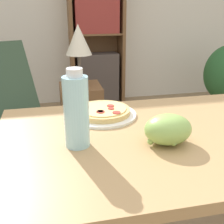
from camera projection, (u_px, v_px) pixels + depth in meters
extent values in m
cube|color=tan|center=(177.00, 137.00, 0.99)|extent=(1.25, 0.73, 0.03)
cylinder|color=tan|center=(28.00, 193.00, 1.29)|extent=(0.06, 0.06, 0.72)
cylinder|color=white|center=(103.00, 115.00, 1.13)|extent=(0.27, 0.27, 0.01)
cylinder|color=#DBB26B|center=(103.00, 111.00, 1.12)|extent=(0.22, 0.22, 0.02)
cylinder|color=#EACC7A|center=(103.00, 108.00, 1.12)|extent=(0.19, 0.19, 0.00)
cylinder|color=#A83328|center=(110.00, 106.00, 1.14)|extent=(0.03, 0.03, 0.00)
cylinder|color=#A83328|center=(100.00, 111.00, 1.08)|extent=(0.02, 0.02, 0.00)
cylinder|color=#A83328|center=(111.00, 108.00, 1.11)|extent=(0.02, 0.02, 0.00)
cylinder|color=#A83328|center=(100.00, 112.00, 1.07)|extent=(0.03, 0.03, 0.00)
cylinder|color=#A83328|center=(117.00, 113.00, 1.06)|extent=(0.03, 0.03, 0.00)
ellipsoid|color=#93BC5B|center=(168.00, 129.00, 0.89)|extent=(0.15, 0.12, 0.10)
sphere|color=#93BC5B|center=(175.00, 128.00, 0.95)|extent=(0.02, 0.02, 0.02)
sphere|color=#93BC5B|center=(150.00, 142.00, 0.88)|extent=(0.02, 0.02, 0.02)
sphere|color=#93BC5B|center=(150.00, 132.00, 0.91)|extent=(0.02, 0.02, 0.02)
sphere|color=#93BC5B|center=(155.00, 131.00, 0.87)|extent=(0.03, 0.03, 0.03)
sphere|color=#93BC5B|center=(173.00, 142.00, 0.87)|extent=(0.03, 0.03, 0.03)
sphere|color=#93BC5B|center=(173.00, 129.00, 0.87)|extent=(0.02, 0.02, 0.02)
sphere|color=#93BC5B|center=(170.00, 131.00, 0.87)|extent=(0.03, 0.03, 0.03)
sphere|color=#93BC5B|center=(161.00, 133.00, 0.93)|extent=(0.03, 0.03, 0.03)
sphere|color=#93BC5B|center=(181.00, 133.00, 0.91)|extent=(0.03, 0.03, 0.03)
sphere|color=#93BC5B|center=(157.00, 122.00, 0.93)|extent=(0.03, 0.03, 0.03)
sphere|color=#93BC5B|center=(157.00, 123.00, 0.93)|extent=(0.02, 0.02, 0.02)
cylinder|color=#A3DBEA|center=(76.00, 112.00, 0.86)|extent=(0.08, 0.08, 0.22)
cylinder|color=white|center=(74.00, 72.00, 0.81)|extent=(0.05, 0.05, 0.02)
cube|color=slate|center=(4.00, 155.00, 2.23)|extent=(0.78, 0.73, 0.10)
cube|color=brown|center=(71.00, 34.00, 3.16)|extent=(0.04, 0.29, 1.69)
cube|color=brown|center=(121.00, 33.00, 3.28)|extent=(0.04, 0.29, 1.69)
cube|color=brown|center=(95.00, 33.00, 3.35)|extent=(0.62, 0.01, 1.69)
cube|color=brown|center=(98.00, 102.00, 3.52)|extent=(0.55, 0.28, 0.02)
cube|color=#4C423D|center=(98.00, 78.00, 3.39)|extent=(0.49, 0.20, 0.59)
cube|color=brown|center=(97.00, 34.00, 3.22)|extent=(0.55, 0.28, 0.02)
cube|color=#99332D|center=(96.00, 5.00, 3.09)|extent=(0.49, 0.20, 0.59)
cube|color=brown|center=(82.00, 115.00, 2.44)|extent=(0.34, 0.34, 0.53)
cylinder|color=#665B51|center=(80.00, 82.00, 2.34)|extent=(0.11, 0.11, 0.06)
cylinder|color=#665B51|center=(80.00, 67.00, 2.29)|extent=(0.02, 0.02, 0.20)
cone|color=beige|center=(78.00, 40.00, 2.21)|extent=(0.21, 0.21, 0.24)
cylinder|color=#8E5B42|center=(224.00, 101.00, 3.27)|extent=(0.28, 0.28, 0.22)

